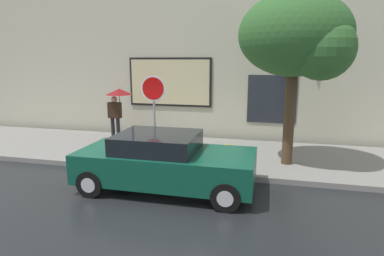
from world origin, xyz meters
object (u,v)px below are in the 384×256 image
object	(u,v)px
pedestrian_with_umbrella	(118,99)
street_tree	(300,38)
parked_car	(165,162)
fire_hydrant	(227,156)
stop_sign	(154,101)

from	to	relation	value
pedestrian_with_umbrella	street_tree	size ratio (longest dim) A/B	0.41
parked_car	street_tree	world-z (taller)	street_tree
parked_car	street_tree	bearing A→B (deg)	35.91
fire_hydrant	stop_sign	world-z (taller)	stop_sign
parked_car	pedestrian_with_umbrella	world-z (taller)	pedestrian_with_umbrella
street_tree	stop_sign	size ratio (longest dim) A/B	1.89
parked_car	fire_hydrant	size ratio (longest dim) A/B	6.04
street_tree	fire_hydrant	bearing A→B (deg)	-156.81
pedestrian_with_umbrella	stop_sign	bearing A→B (deg)	-43.36
fire_hydrant	pedestrian_with_umbrella	xyz separation A→B (m)	(-4.45, 2.36, 1.21)
fire_hydrant	stop_sign	xyz separation A→B (m)	(-2.26, 0.29, 1.46)
pedestrian_with_umbrella	stop_sign	world-z (taller)	stop_sign
fire_hydrant	pedestrian_with_umbrella	bearing A→B (deg)	152.08
fire_hydrant	stop_sign	size ratio (longest dim) A/B	0.28
pedestrian_with_umbrella	stop_sign	xyz separation A→B (m)	(2.19, -2.07, 0.26)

